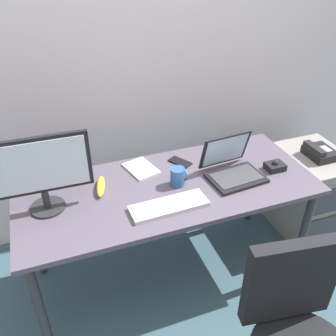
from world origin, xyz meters
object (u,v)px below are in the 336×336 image
(keyboard, at_px, (169,206))
(banana, at_px, (101,186))
(file_cabinet, at_px, (308,192))
(coffee_mug, at_px, (178,177))
(desk_phone, at_px, (320,152))
(laptop, at_px, (232,167))
(cell_phone, at_px, (180,162))
(monitor_main, at_px, (39,170))
(paper_notepad, at_px, (141,169))
(trackball_mouse, at_px, (275,166))

(keyboard, bearing_deg, banana, 136.80)
(file_cabinet, relative_size, coffee_mug, 5.87)
(desk_phone, bearing_deg, laptop, -172.07)
(file_cabinet, xyz_separation_m, keyboard, (-1.19, -0.27, 0.42))
(cell_phone, bearing_deg, keyboard, -150.20)
(file_cabinet, distance_m, laptop, 0.88)
(coffee_mug, bearing_deg, monitor_main, 177.01)
(desk_phone, distance_m, paper_notepad, 1.22)
(trackball_mouse, relative_size, cell_phone, 0.77)
(trackball_mouse, relative_size, coffee_mug, 1.03)
(laptop, distance_m, trackball_mouse, 0.28)
(laptop, relative_size, cell_phone, 2.35)
(coffee_mug, bearing_deg, paper_notepad, 124.72)
(paper_notepad, bearing_deg, trackball_mouse, -20.14)
(laptop, xyz_separation_m, banana, (-0.75, 0.13, -0.03))
(monitor_main, relative_size, banana, 2.65)
(desk_phone, height_order, laptop, laptop)
(monitor_main, distance_m, coffee_mug, 0.74)
(file_cabinet, bearing_deg, coffee_mug, -174.84)
(file_cabinet, relative_size, desk_phone, 3.13)
(monitor_main, distance_m, laptop, 1.06)
(paper_notepad, xyz_separation_m, cell_phone, (0.25, -0.01, -0.00))
(file_cabinet, bearing_deg, keyboard, -167.08)
(laptop, bearing_deg, cell_phone, 135.54)
(monitor_main, relative_size, paper_notepad, 2.42)
(banana, bearing_deg, desk_phone, -0.95)
(monitor_main, relative_size, trackball_mouse, 4.57)
(file_cabinet, distance_m, trackball_mouse, 0.65)
(laptop, bearing_deg, desk_phone, 7.93)
(trackball_mouse, relative_size, paper_notepad, 0.53)
(coffee_mug, bearing_deg, banana, 165.92)
(paper_notepad, height_order, banana, banana)
(desk_phone, bearing_deg, monitor_main, -178.60)
(laptop, relative_size, banana, 1.75)
(trackball_mouse, xyz_separation_m, banana, (-1.02, 0.16, -0.00))
(monitor_main, bearing_deg, cell_phone, 11.88)
(monitor_main, xyz_separation_m, trackball_mouse, (1.31, -0.10, -0.21))
(desk_phone, xyz_separation_m, coffee_mug, (-1.06, -0.08, 0.11))
(laptop, xyz_separation_m, coffee_mug, (-0.33, 0.02, 0.00))
(paper_notepad, bearing_deg, cell_phone, -2.77)
(file_cabinet, height_order, trackball_mouse, trackball_mouse)
(laptop, bearing_deg, file_cabinet, 9.08)
(file_cabinet, xyz_separation_m, laptop, (-0.74, -0.12, 0.46))
(cell_phone, bearing_deg, coffee_mug, -145.89)
(monitor_main, distance_m, cell_phone, 0.86)
(keyboard, relative_size, trackball_mouse, 3.77)
(keyboard, height_order, cell_phone, keyboard)
(keyboard, relative_size, banana, 2.18)
(desk_phone, xyz_separation_m, trackball_mouse, (-0.46, -0.14, 0.08))
(file_cabinet, relative_size, monitor_main, 1.24)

